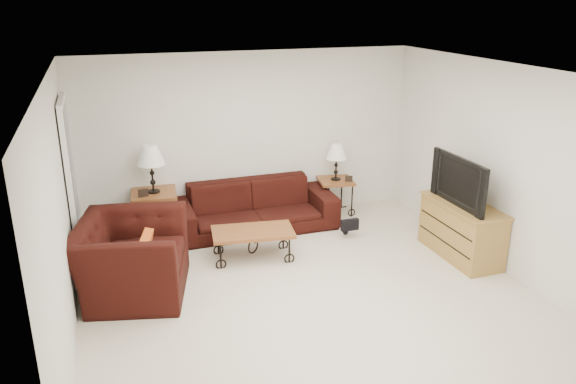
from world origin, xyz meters
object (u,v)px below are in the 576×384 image
at_px(side_table_right, 335,197).
at_px(backpack, 346,218).
at_px(lamp_right, 336,162).
at_px(coffee_table, 253,244).
at_px(television, 465,181).
at_px(lamp_left, 152,169).
at_px(armchair, 131,258).
at_px(sofa, 254,207).
at_px(side_table_left, 156,215).
at_px(tv_stand, 461,230).

xyz_separation_m(side_table_right, backpack, (-0.18, -0.80, -0.03)).
bearing_deg(lamp_right, coffee_table, -145.66).
relative_size(coffee_table, television, 0.96).
distance_m(lamp_left, armchair, 1.67).
distance_m(side_table_right, lamp_right, 0.56).
bearing_deg(sofa, backpack, -27.91).
bearing_deg(lamp_left, lamp_right, 0.00).
xyz_separation_m(sofa, television, (2.28, -1.73, 0.69)).
height_order(side_table_left, armchair, armchair).
xyz_separation_m(armchair, television, (4.08, -0.39, 0.61)).
distance_m(side_table_left, lamp_right, 2.78).
bearing_deg(lamp_right, side_table_left, 180.00).
relative_size(coffee_table, backpack, 2.07).
bearing_deg(armchair, side_table_right, -50.41).
bearing_deg(coffee_table, tv_stand, -17.19).
distance_m(coffee_table, tv_stand, 2.70).
xyz_separation_m(sofa, backpack, (1.18, -0.62, -0.09)).
distance_m(coffee_table, television, 2.80).
bearing_deg(lamp_left, backpack, -17.46).
relative_size(armchair, tv_stand, 1.10).
relative_size(television, backpack, 2.16).
bearing_deg(sofa, tv_stand, -36.87).
distance_m(armchair, television, 4.15).
relative_size(armchair, television, 1.22).
height_order(tv_stand, television, television).
xyz_separation_m(side_table_left, television, (3.66, -1.91, 0.70)).
relative_size(coffee_table, tv_stand, 0.86).
bearing_deg(lamp_left, television, -27.53).
bearing_deg(television, armchair, -95.45).
relative_size(side_table_left, television, 0.61).
height_order(lamp_left, coffee_table, lamp_left).
xyz_separation_m(side_table_right, television, (0.93, -1.91, 0.76)).
relative_size(lamp_right, backpack, 1.12).
bearing_deg(side_table_left, armchair, -105.69).
bearing_deg(armchair, backpack, -62.58).
distance_m(side_table_right, backpack, 0.82).
height_order(side_table_right, backpack, side_table_right).
xyz_separation_m(tv_stand, backpack, (-1.13, 1.10, -0.11)).
bearing_deg(sofa, coffee_table, -106.24).
bearing_deg(television, sofa, -127.11).
relative_size(lamp_left, television, 0.61).
bearing_deg(lamp_left, coffee_table, -45.14).
bearing_deg(coffee_table, lamp_left, 134.86).
bearing_deg(armchair, sofa, -39.51).
relative_size(lamp_left, tv_stand, 0.55).
height_order(coffee_table, armchair, armchair).
bearing_deg(side_table_right, lamp_right, 0.00).
xyz_separation_m(coffee_table, armchair, (-1.53, -0.41, 0.24)).
bearing_deg(side_table_right, sofa, -172.43).
height_order(television, backpack, television).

